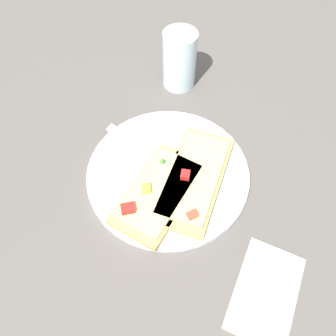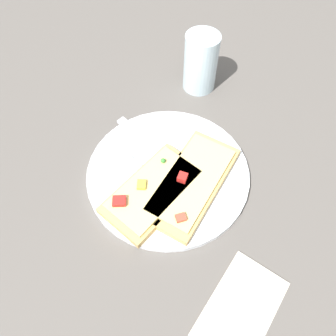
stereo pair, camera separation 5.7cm
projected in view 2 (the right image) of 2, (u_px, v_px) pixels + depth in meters
The scene contains 9 objects.
ground_plane at pixel (168, 175), 0.59m from camera, with size 4.00×4.00×0.00m, color #56514C.
plate at pixel (168, 173), 0.58m from camera, with size 0.29×0.29×0.01m.
fork at pixel (152, 179), 0.57m from camera, with size 0.05×0.21×0.01m.
knife at pixel (153, 146), 0.61m from camera, with size 0.05×0.22×0.01m.
pizza_slice_main at pixel (190, 183), 0.55m from camera, with size 0.21×0.11×0.03m.
pizza_slice_corner at pixel (154, 191), 0.55m from camera, with size 0.18×0.11×0.03m.
crumb_scatter at pixel (185, 176), 0.57m from camera, with size 0.15×0.08×0.01m.
drinking_glass at pixel (201, 63), 0.66m from camera, with size 0.07×0.07×0.12m.
napkin at pixel (241, 308), 0.46m from camera, with size 0.14×0.09×0.01m.
Camera 2 is at (-0.26, -0.18, 0.50)m, focal length 35.00 mm.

